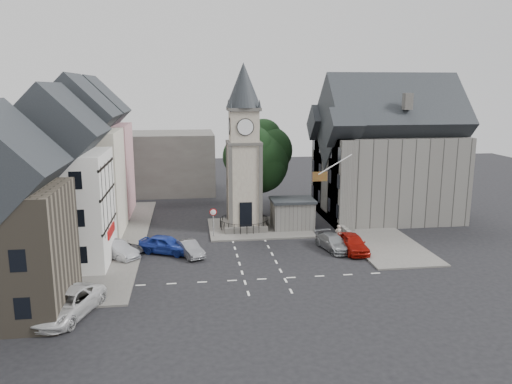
{
  "coord_description": "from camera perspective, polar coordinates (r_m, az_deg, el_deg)",
  "views": [
    {
      "loc": [
        -5.29,
        -39.94,
        13.87
      ],
      "look_at": [
        0.79,
        5.0,
        4.4
      ],
      "focal_mm": 35.0,
      "sensor_mm": 36.0,
      "label": 1
    }
  ],
  "objects": [
    {
      "name": "car_east_red",
      "position": [
        43.96,
        11.0,
        -5.75
      ],
      "size": [
        1.93,
        4.63,
        1.57
      ],
      "primitive_type": "imported",
      "rotation": [
        0.0,
        0.0,
        0.02
      ],
      "color": "#971008",
      "rests_on": "ground"
    },
    {
      "name": "pedestrian",
      "position": [
        46.17,
        9.39,
        -4.75
      ],
      "size": [
        0.63,
        0.42,
        1.7
      ],
      "primitive_type": "imported",
      "rotation": [
        0.0,
        0.0,
        3.12
      ],
      "color": "#B9A999",
      "rests_on": "ground"
    },
    {
      "name": "terrace_tudor",
      "position": [
        41.94,
        -21.65,
        0.39
      ],
      "size": [
        8.1,
        7.6,
        12.0
      ],
      "color": "silver",
      "rests_on": "ground"
    },
    {
      "name": "flagpole",
      "position": [
        46.42,
        9.03,
        3.14
      ],
      "size": [
        3.68,
        0.1,
        2.74
      ],
      "color": "white",
      "rests_on": "ground"
    },
    {
      "name": "ground",
      "position": [
        42.61,
        -0.15,
        -7.2
      ],
      "size": [
        120.0,
        120.0,
        0.0
      ],
      "primitive_type": "plane",
      "color": "black",
      "rests_on": "ground"
    },
    {
      "name": "east_building",
      "position": [
        55.58,
        14.47,
        3.55
      ],
      "size": [
        14.4,
        11.4,
        12.6
      ],
      "color": "#66635E",
      "rests_on": "ground"
    },
    {
      "name": "town_tree",
      "position": [
        53.89,
        0.13,
        4.44
      ],
      "size": [
        7.2,
        7.2,
        10.8
      ],
      "color": "black",
      "rests_on": "ground"
    },
    {
      "name": "car_west_silver",
      "position": [
        43.26,
        -15.68,
        -6.37
      ],
      "size": [
        4.16,
        4.1,
        1.43
      ],
      "primitive_type": "imported",
      "rotation": [
        0.0,
        0.0,
        0.8
      ],
      "color": "#9B9EA3",
      "rests_on": "ground"
    },
    {
      "name": "car_west_grey",
      "position": [
        43.96,
        -15.54,
        -6.14
      ],
      "size": [
        5.08,
        4.65,
        1.32
      ],
      "primitive_type": "imported",
      "rotation": [
        0.0,
        0.0,
        0.9
      ],
      "color": "#343436",
      "rests_on": "ground"
    },
    {
      "name": "clock_tower",
      "position": [
        48.57,
        -1.4,
        4.99
      ],
      "size": [
        4.86,
        4.86,
        16.25
      ],
      "color": "#4C4944",
      "rests_on": "ground"
    },
    {
      "name": "car_island_silver",
      "position": [
        42.59,
        -7.65,
        -6.42
      ],
      "size": [
        2.79,
        4.07,
        1.27
      ],
      "primitive_type": "imported",
      "rotation": [
        0.0,
        0.0,
        0.42
      ],
      "color": "gray",
      "rests_on": "ground"
    },
    {
      "name": "pavement_west",
      "position": [
        48.51,
        -15.99,
        -5.2
      ],
      "size": [
        6.0,
        30.0,
        0.14
      ],
      "primitive_type": "cube",
      "color": "#595651",
      "rests_on": "ground"
    },
    {
      "name": "road_markings",
      "position": [
        37.51,
        0.97,
        -9.9
      ],
      "size": [
        20.0,
        8.0,
        0.01
      ],
      "primitive_type": "cube",
      "color": "silver",
      "rests_on": "ground"
    },
    {
      "name": "van_sw_white",
      "position": [
        33.57,
        -20.79,
        -11.92
      ],
      "size": [
        4.41,
        6.36,
        1.61
      ],
      "primitive_type": "imported",
      "rotation": [
        0.0,
        0.0,
        -0.33
      ],
      "color": "silver",
      "rests_on": "ground"
    },
    {
      "name": "central_island",
      "position": [
        50.35,
        0.34,
        -4.1
      ],
      "size": [
        10.0,
        8.0,
        0.16
      ],
      "primitive_type": "cube",
      "color": "#595651",
      "rests_on": "ground"
    },
    {
      "name": "car_island_east",
      "position": [
        44.29,
        8.82,
        -5.71
      ],
      "size": [
        2.76,
        4.82,
        1.32
      ],
      "primitive_type": "imported",
      "rotation": [
        0.0,
        0.0,
        0.21
      ],
      "color": "gray",
      "rests_on": "ground"
    },
    {
      "name": "stone_shelter",
      "position": [
        50.05,
        4.17,
        -2.49
      ],
      "size": [
        4.3,
        3.3,
        3.08
      ],
      "color": "#66635E",
      "rests_on": "ground"
    },
    {
      "name": "east_boundary_wall",
      "position": [
        53.71,
        8.21,
        -2.8
      ],
      "size": [
        0.4,
        16.0,
        0.9
      ],
      "primitive_type": "cube",
      "color": "#66635E",
      "rests_on": "ground"
    },
    {
      "name": "backdrop_west",
      "position": [
        68.99,
        -13.23,
        3.25
      ],
      "size": [
        20.0,
        10.0,
        8.0
      ],
      "primitive_type": "cube",
      "color": "#4C4944",
      "rests_on": "ground"
    },
    {
      "name": "terrace_cream",
      "position": [
        49.56,
        -19.53,
        2.66
      ],
      "size": [
        8.1,
        7.6,
        12.8
      ],
      "color": "beige",
      "rests_on": "ground"
    },
    {
      "name": "terrace_pink",
      "position": [
        57.33,
        -17.94,
        3.92
      ],
      "size": [
        8.1,
        7.6,
        12.8
      ],
      "color": "#C88990",
      "rests_on": "ground"
    },
    {
      "name": "pavement_east",
      "position": [
        52.8,
        11.72,
        -3.61
      ],
      "size": [
        6.0,
        26.0,
        0.14
      ],
      "primitive_type": "cube",
      "color": "#595651",
      "rests_on": "ground"
    },
    {
      "name": "car_west_blue",
      "position": [
        43.52,
        -10.31,
        -5.91
      ],
      "size": [
        4.95,
        3.63,
        1.57
      ],
      "primitive_type": "imported",
      "rotation": [
        0.0,
        0.0,
        1.13
      ],
      "color": "#1B3399",
      "rests_on": "ground"
    },
    {
      "name": "warning_sign_post",
      "position": [
        46.95,
        -4.91,
        -2.86
      ],
      "size": [
        0.7,
        0.19,
        2.85
      ],
      "color": "black",
      "rests_on": "ground"
    }
  ]
}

